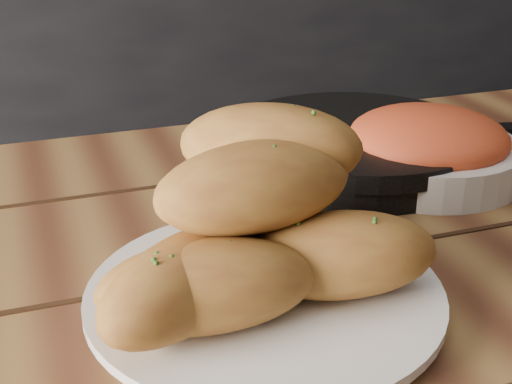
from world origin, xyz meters
name	(u,v)px	position (x,y,z in m)	size (l,w,h in m)	color
counter	(99,129)	(0.00, 1.70, 0.45)	(2.80, 0.60, 0.90)	black
plate	(265,297)	(-0.04, 0.34, 0.76)	(0.27, 0.27, 0.02)	white
bread_rolls	(249,230)	(-0.05, 0.33, 0.82)	(0.28, 0.22, 0.14)	#A3752D
skillet	(358,145)	(0.17, 0.58, 0.77)	(0.42, 0.29, 0.05)	black
bowl	(427,148)	(0.22, 0.53, 0.78)	(0.21, 0.21, 0.08)	white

